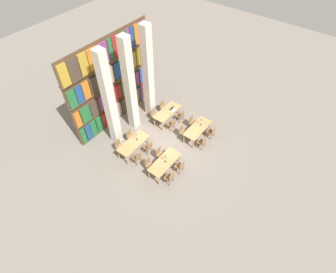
{
  "coord_description": "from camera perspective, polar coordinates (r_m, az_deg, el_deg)",
  "views": [
    {
      "loc": [
        -8.04,
        -6.28,
        11.93
      ],
      "look_at": [
        0.0,
        -0.12,
        0.7
      ],
      "focal_mm": 28.0,
      "sensor_mm": 36.0,
      "label": 1
    }
  ],
  "objects": [
    {
      "name": "chair_7",
      "position": [
        16.37,
        5.31,
        3.22
      ],
      "size": [
        0.42,
        0.4,
        0.86
      ],
      "rotation": [
        0.0,
        0.0,
        3.14
      ],
      "color": "olive",
      "rests_on": "ground_plane"
    },
    {
      "name": "chair_11",
      "position": [
        15.63,
        -8.18,
        0.11
      ],
      "size": [
        0.42,
        0.4,
        0.86
      ],
      "rotation": [
        0.0,
        0.0,
        3.14
      ],
      "color": "olive",
      "rests_on": "ground_plane"
    },
    {
      "name": "desk_lamp_1",
      "position": [
        15.57,
        7.2,
        3.38
      ],
      "size": [
        0.14,
        0.14,
        0.48
      ],
      "color": "brown",
      "rests_on": "reading_table_1"
    },
    {
      "name": "chair_0",
      "position": [
        13.69,
        0.39,
        -8.92
      ],
      "size": [
        0.42,
        0.4,
        0.86
      ],
      "color": "olive",
      "rests_on": "ground_plane"
    },
    {
      "name": "reading_table_3",
      "position": [
        16.59,
        -0.16,
        5.28
      ],
      "size": [
        1.97,
        0.82,
        0.78
      ],
      "color": "tan",
      "rests_on": "ground_plane"
    },
    {
      "name": "reading_table_2",
      "position": [
        14.91,
        -7.55,
        -1.58
      ],
      "size": [
        1.97,
        0.82,
        0.78
      ],
      "color": "tan",
      "rests_on": "ground_plane"
    },
    {
      "name": "bookshelf_bank",
      "position": [
        15.98,
        -11.89,
        11.42
      ],
      "size": [
        6.29,
        0.35,
        5.5
      ],
      "color": "brown",
      "rests_on": "ground_plane"
    },
    {
      "name": "chair_13",
      "position": [
        16.81,
        -3.0,
        4.85
      ],
      "size": [
        0.42,
        0.4,
        0.86
      ],
      "rotation": [
        0.0,
        0.0,
        3.14
      ],
      "color": "olive",
      "rests_on": "ground_plane"
    },
    {
      "name": "chair_5",
      "position": [
        15.75,
        3.21,
        1.11
      ],
      "size": [
        0.42,
        0.4,
        0.86
      ],
      "rotation": [
        0.0,
        0.0,
        3.14
      ],
      "color": "olive",
      "rests_on": "ground_plane"
    },
    {
      "name": "desk_lamp_2",
      "position": [
        14.74,
        -6.9,
        0.19
      ],
      "size": [
        0.14,
        0.14,
        0.48
      ],
      "color": "brown",
      "rests_on": "reading_table_2"
    },
    {
      "name": "desk_lamp_0",
      "position": [
        13.61,
        -0.61,
        -4.68
      ],
      "size": [
        0.14,
        0.14,
        0.5
      ],
      "color": "brown",
      "rests_on": "reading_table_0"
    },
    {
      "name": "chair_9",
      "position": [
        15.24,
        -10.6,
        -1.99
      ],
      "size": [
        0.42,
        0.4,
        0.86
      ],
      "rotation": [
        0.0,
        0.0,
        3.14
      ],
      "color": "olive",
      "rests_on": "ground_plane"
    },
    {
      "name": "chair_4",
      "position": [
        15.29,
        7.45,
        -1.2
      ],
      "size": [
        0.42,
        0.4,
        0.86
      ],
      "color": "olive",
      "rests_on": "ground_plane"
    },
    {
      "name": "chair_6",
      "position": [
        15.92,
        9.45,
        1.05
      ],
      "size": [
        0.42,
        0.4,
        0.86
      ],
      "color": "olive",
      "rests_on": "ground_plane"
    },
    {
      "name": "chair_8",
      "position": [
        14.55,
        -6.73,
        -4.55
      ],
      "size": [
        0.42,
        0.4,
        0.86
      ],
      "color": "olive",
      "rests_on": "ground_plane"
    },
    {
      "name": "ground_plane",
      "position": [
        15.7,
        -0.34,
        -1.52
      ],
      "size": [
        40.0,
        40.0,
        0.0
      ],
      "primitive_type": "plane",
      "color": "gray"
    },
    {
      "name": "chair_2",
      "position": [
        14.12,
        2.64,
        -6.46
      ],
      "size": [
        0.42,
        0.4,
        0.86
      ],
      "color": "olive",
      "rests_on": "ground_plane"
    },
    {
      "name": "chair_1",
      "position": [
        14.21,
        -4.09,
        -6.05
      ],
      "size": [
        0.42,
        0.4,
        0.86
      ],
      "rotation": [
        0.0,
        0.0,
        3.14
      ],
      "color": "olive",
      "rests_on": "ground_plane"
    },
    {
      "name": "laptop",
      "position": [
        16.59,
        1.09,
        5.88
      ],
      "size": [
        0.32,
        0.22,
        0.21
      ],
      "color": "silver",
      "rests_on": "reading_table_3"
    },
    {
      "name": "reading_table_1",
      "position": [
        15.66,
        6.44,
        1.66
      ],
      "size": [
        1.97,
        0.82,
        0.78
      ],
      "color": "tan",
      "rests_on": "ground_plane"
    },
    {
      "name": "pillar_center",
      "position": [
        14.92,
        -8.35,
        10.63
      ],
      "size": [
        0.5,
        0.5,
        6.0
      ],
      "color": "silver",
      "rests_on": "ground_plane"
    },
    {
      "name": "chair_3",
      "position": [
        14.62,
        -1.79,
        -3.77
      ],
      "size": [
        0.42,
        0.4,
        0.86
      ],
      "rotation": [
        0.0,
        0.0,
        3.14
      ],
      "color": "olive",
      "rests_on": "ground_plane"
    },
    {
      "name": "chair_10",
      "position": [
        14.96,
        -4.31,
        -2.29
      ],
      "size": [
        0.42,
        0.4,
        0.86
      ],
      "color": "olive",
      "rests_on": "ground_plane"
    },
    {
      "name": "pillar_right",
      "position": [
        15.82,
        -4.39,
        13.43
      ],
      "size": [
        0.5,
        0.5,
        6.0
      ],
      "color": "silver",
      "rests_on": "ground_plane"
    },
    {
      "name": "chair_12",
      "position": [
        16.18,
        0.8,
        2.81
      ],
      "size": [
        0.42,
        0.4,
        0.86
      ],
      "color": "olive",
      "rests_on": "ground_plane"
    },
    {
      "name": "chair_14",
      "position": [
        16.73,
        2.72,
        4.6
      ],
      "size": [
        0.42,
        0.4,
        0.86
      ],
      "color": "olive",
      "rests_on": "ground_plane"
    },
    {
      "name": "pillar_left",
      "position": [
        14.14,
        -12.69,
        7.44
      ],
      "size": [
        0.5,
        0.5,
        6.0
      ],
      "color": "silver",
      "rests_on": "ground_plane"
    },
    {
      "name": "chair_15",
      "position": [
        17.33,
        -1.03,
        6.52
      ],
      "size": [
        0.42,
        0.4,
        0.86
      ],
      "rotation": [
        0.0,
        0.0,
        3.14
      ],
      "color": "olive",
      "rests_on": "ground_plane"
    },
    {
      "name": "reading_table_0",
      "position": [
        13.96,
        -0.75,
        -5.74
      ],
      "size": [
        1.97,
        0.82,
        0.78
      ],
      "color": "tan",
      "rests_on": "ground_plane"
    }
  ]
}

